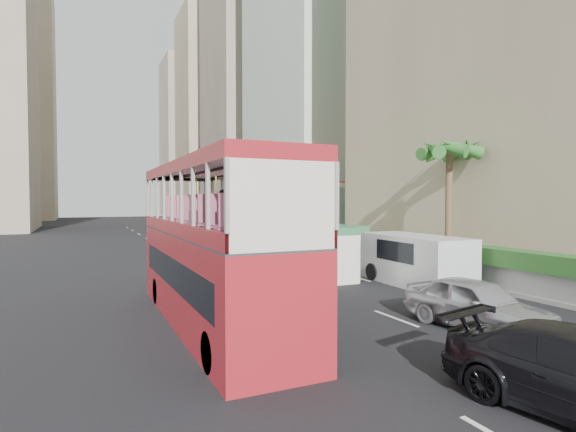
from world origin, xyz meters
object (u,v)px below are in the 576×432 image
panel_van_near (415,260)px  palm_tree (449,210)px  double_decker_bus (212,243)px  panel_van_far (247,231)px  car_silver_lane_b (476,329)px  shell_station (314,213)px  minibus_far (328,244)px  van_asset (237,251)px  minibus_near (313,250)px  car_silver_lane_a (265,281)px

panel_van_near → palm_tree: size_ratio=0.89×
double_decker_bus → palm_tree: bearing=16.2°
double_decker_bus → panel_van_far: (10.33, 25.42, -1.46)m
car_silver_lane_b → shell_station: size_ratio=0.57×
car_silver_lane_b → panel_van_far: size_ratio=0.86×
minibus_far → palm_tree: bearing=-66.2°
minibus_far → van_asset: bearing=100.2°
van_asset → minibus_near: 12.10m
panel_van_near → panel_van_far: 22.98m
car_silver_lane_b → van_asset: (0.05, 22.69, 0.00)m
panel_van_near → minibus_far: bearing=93.9°
panel_van_near → shell_station: (5.79, 20.56, 1.61)m
minibus_near → panel_van_far: size_ratio=1.11×
van_asset → palm_tree: palm_tree is taller
minibus_far → minibus_near: bearing=-138.6°
minibus_near → palm_tree: palm_tree is taller
car_silver_lane_b → minibus_near: minibus_near is taller
minibus_far → panel_van_far: minibus_far is taller
minibus_far → palm_tree: palm_tree is taller
car_silver_lane_a → shell_station: (11.74, 16.94, 2.75)m
panel_van_far → shell_station: size_ratio=0.67×
double_decker_bus → shell_station: shell_station is taller
van_asset → minibus_near: (0.08, -12.03, 1.31)m
minibus_far → panel_van_near: 7.58m
car_silver_lane_b → minibus_far: (2.97, 14.04, 1.21)m
double_decker_bus → van_asset: size_ratio=2.61×
panel_van_near → palm_tree: 4.51m
panel_van_near → panel_van_far: bearing=91.9°
minibus_far → car_silver_lane_a: bearing=-153.8°
panel_van_far → palm_tree: bearing=-77.6°
minibus_near → panel_van_near: size_ratio=1.04×
panel_van_far → shell_station: shell_station is taller
panel_van_far → double_decker_bus: bearing=-108.9°
minibus_near → palm_tree: (6.66, -2.64, 2.07)m
car_silver_lane_b → panel_van_near: bearing=57.2°
minibus_near → minibus_far: bearing=51.3°
car_silver_lane_a → palm_tree: (9.54, -2.06, 3.38)m
shell_station → car_silver_lane_b: bearing=-108.4°
double_decker_bus → car_silver_lane_b: bearing=-29.8°
car_silver_lane_a → car_silver_lane_b: (2.75, -10.08, 0.00)m
double_decker_bus → van_asset: bearing=69.3°
minibus_far → shell_station: size_ratio=0.68×
van_asset → panel_van_near: bearing=-78.1°
car_silver_lane_a → double_decker_bus: bearing=-134.5°
car_silver_lane_b → panel_van_near: size_ratio=0.81×
panel_van_far → palm_tree: palm_tree is taller
van_asset → panel_van_near: 16.57m
car_silver_lane_a → van_asset: bearing=68.1°
car_silver_lane_b → panel_van_far: (3.31, 29.43, 1.07)m
double_decker_bus → panel_van_far: bearing=67.9°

